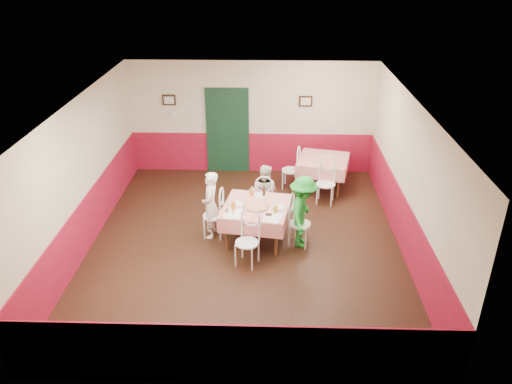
{
  "coord_description": "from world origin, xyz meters",
  "views": [
    {
      "loc": [
        0.46,
        -8.26,
        5.23
      ],
      "look_at": [
        0.21,
        0.12,
        1.05
      ],
      "focal_mm": 35.0,
      "sensor_mm": 36.0,
      "label": 1
    }
  ],
  "objects_px": {
    "glass_b": "(275,209)",
    "diner_far": "(264,192)",
    "chair_left": "(214,216)",
    "chair_second_b": "(326,184)",
    "second_table": "(322,174)",
    "chair_second_a": "(291,170)",
    "diner_right": "(303,212)",
    "glass_c": "(251,192)",
    "wallet": "(269,214)",
    "chair_right": "(300,224)",
    "main_table": "(256,223)",
    "glass_a": "(233,206)",
    "diner_left": "(211,205)",
    "beer_bottle": "(264,191)",
    "pizza": "(256,206)",
    "chair_near": "(247,243)",
    "chair_far": "(264,200)"
  },
  "relations": [
    {
      "from": "chair_left",
      "to": "glass_a",
      "type": "height_order",
      "value": "glass_a"
    },
    {
      "from": "second_table",
      "to": "chair_second_a",
      "type": "xyz_separation_m",
      "value": [
        -0.75,
        0.0,
        0.08
      ]
    },
    {
      "from": "chair_second_b",
      "to": "glass_c",
      "type": "bearing_deg",
      "value": -130.22
    },
    {
      "from": "chair_left",
      "to": "diner_far",
      "type": "relative_size",
      "value": 0.74
    },
    {
      "from": "second_table",
      "to": "diner_right",
      "type": "distance_m",
      "value": 2.62
    },
    {
      "from": "chair_left",
      "to": "chair_second_a",
      "type": "distance_m",
      "value": 2.75
    },
    {
      "from": "chair_left",
      "to": "diner_right",
      "type": "height_order",
      "value": "diner_right"
    },
    {
      "from": "chair_second_a",
      "to": "glass_c",
      "type": "xyz_separation_m",
      "value": [
        -0.86,
        -1.95,
        0.38
      ]
    },
    {
      "from": "chair_far",
      "to": "glass_b",
      "type": "bearing_deg",
      "value": 101.1
    },
    {
      "from": "glass_b",
      "to": "diner_far",
      "type": "xyz_separation_m",
      "value": [
        -0.22,
        1.15,
        -0.22
      ]
    },
    {
      "from": "main_table",
      "to": "wallet",
      "type": "bearing_deg",
      "value": -55.84
    },
    {
      "from": "main_table",
      "to": "chair_near",
      "type": "relative_size",
      "value": 1.36
    },
    {
      "from": "main_table",
      "to": "chair_near",
      "type": "xyz_separation_m",
      "value": [
        -0.14,
        -0.84,
        0.08
      ]
    },
    {
      "from": "chair_right",
      "to": "chair_left",
      "type": "bearing_deg",
      "value": 97.01
    },
    {
      "from": "chair_far",
      "to": "pizza",
      "type": "bearing_deg",
      "value": 80.74
    },
    {
      "from": "main_table",
      "to": "chair_right",
      "type": "distance_m",
      "value": 0.85
    },
    {
      "from": "diner_left",
      "to": "beer_bottle",
      "type": "bearing_deg",
      "value": 105.88
    },
    {
      "from": "chair_near",
      "to": "chair_left",
      "type": "bearing_deg",
      "value": 145.52
    },
    {
      "from": "beer_bottle",
      "to": "diner_right",
      "type": "xyz_separation_m",
      "value": [
        0.75,
        -0.55,
        -0.15
      ]
    },
    {
      "from": "main_table",
      "to": "chair_second_a",
      "type": "height_order",
      "value": "chair_second_a"
    },
    {
      "from": "wallet",
      "to": "main_table",
      "type": "bearing_deg",
      "value": 133.39
    },
    {
      "from": "chair_second_a",
      "to": "wallet",
      "type": "distance_m",
      "value": 2.81
    },
    {
      "from": "chair_right",
      "to": "chair_near",
      "type": "height_order",
      "value": "same"
    },
    {
      "from": "chair_right",
      "to": "chair_second_b",
      "type": "xyz_separation_m",
      "value": [
        0.66,
        1.77,
        0.0
      ]
    },
    {
      "from": "pizza",
      "to": "diner_far",
      "type": "bearing_deg",
      "value": 81.5
    },
    {
      "from": "chair_right",
      "to": "beer_bottle",
      "type": "relative_size",
      "value": 4.17
    },
    {
      "from": "glass_c",
      "to": "chair_left",
      "type": "bearing_deg",
      "value": -157.98
    },
    {
      "from": "chair_left",
      "to": "pizza",
      "type": "height_order",
      "value": "chair_left"
    },
    {
      "from": "chair_near",
      "to": "chair_second_b",
      "type": "bearing_deg",
      "value": 76.23
    },
    {
      "from": "chair_second_a",
      "to": "diner_right",
      "type": "bearing_deg",
      "value": 16.17
    },
    {
      "from": "diner_right",
      "to": "glass_a",
      "type": "bearing_deg",
      "value": 101.39
    },
    {
      "from": "second_table",
      "to": "glass_b",
      "type": "distance_m",
      "value": 2.91
    },
    {
      "from": "glass_c",
      "to": "glass_b",
      "type": "bearing_deg",
      "value": -55.6
    },
    {
      "from": "chair_left",
      "to": "chair_second_b",
      "type": "height_order",
      "value": "same"
    },
    {
      "from": "pizza",
      "to": "glass_b",
      "type": "distance_m",
      "value": 0.42
    },
    {
      "from": "chair_second_a",
      "to": "main_table",
      "type": "bearing_deg",
      "value": -4.44
    },
    {
      "from": "glass_c",
      "to": "wallet",
      "type": "height_order",
      "value": "glass_c"
    },
    {
      "from": "chair_far",
      "to": "chair_second_a",
      "type": "distance_m",
      "value": 1.66
    },
    {
      "from": "pizza",
      "to": "glass_a",
      "type": "distance_m",
      "value": 0.44
    },
    {
      "from": "beer_bottle",
      "to": "wallet",
      "type": "height_order",
      "value": "beer_bottle"
    },
    {
      "from": "glass_b",
      "to": "diner_right",
      "type": "height_order",
      "value": "diner_right"
    },
    {
      "from": "chair_far",
      "to": "diner_far",
      "type": "bearing_deg",
      "value": -100.03
    },
    {
      "from": "second_table",
      "to": "chair_second_b",
      "type": "height_order",
      "value": "chair_second_b"
    },
    {
      "from": "second_table",
      "to": "wallet",
      "type": "relative_size",
      "value": 10.18
    },
    {
      "from": "chair_second_a",
      "to": "diner_far",
      "type": "relative_size",
      "value": 0.74
    },
    {
      "from": "chair_left",
      "to": "wallet",
      "type": "distance_m",
      "value": 1.24
    },
    {
      "from": "chair_right",
      "to": "glass_a",
      "type": "height_order",
      "value": "glass_a"
    },
    {
      "from": "chair_right",
      "to": "glass_a",
      "type": "bearing_deg",
      "value": 107.4
    },
    {
      "from": "diner_far",
      "to": "diner_right",
      "type": "height_order",
      "value": "diner_right"
    },
    {
      "from": "second_table",
      "to": "chair_right",
      "type": "xyz_separation_m",
      "value": [
        -0.66,
        -2.52,
        0.08
      ]
    }
  ]
}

